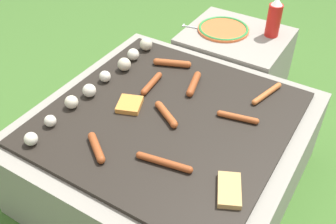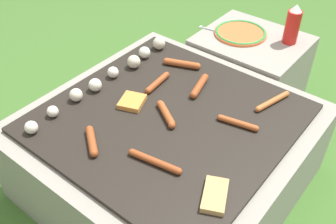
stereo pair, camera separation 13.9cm
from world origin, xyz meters
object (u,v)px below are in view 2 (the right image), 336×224
at_px(sausage_front_center, 199,86).
at_px(plate_colorful, 241,33).
at_px(fork_utensil, 215,31).
at_px(condiment_bottle, 293,25).

distance_m(sausage_front_center, plate_colorful, 0.51).
height_order(sausage_front_center, plate_colorful, sausage_front_center).
bearing_deg(sausage_front_center, fork_utensil, 26.03).
bearing_deg(sausage_front_center, plate_colorful, 11.59).
bearing_deg(condiment_bottle, sausage_front_center, 168.30).
bearing_deg(plate_colorful, condiment_bottle, -70.73).
distance_m(plate_colorful, condiment_bottle, 0.25).
relative_size(sausage_front_center, fork_utensil, 0.84).
xyz_separation_m(plate_colorful, condiment_bottle, (0.08, -0.22, 0.08)).
xyz_separation_m(plate_colorful, fork_utensil, (-0.05, 0.12, -0.01)).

